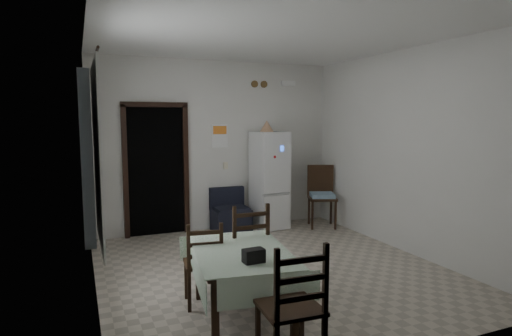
{
  "coord_description": "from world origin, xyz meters",
  "views": [
    {
      "loc": [
        -2.22,
        -4.81,
        1.92
      ],
      "look_at": [
        0.0,
        0.5,
        1.25
      ],
      "focal_mm": 30.0,
      "sensor_mm": 36.0,
      "label": 1
    }
  ],
  "objects": [
    {
      "name": "vent_right",
      "position": [
        0.88,
        2.23,
        2.52
      ],
      "size": [
        0.12,
        0.03,
        0.12
      ],
      "primitive_type": "cylinder",
      "rotation": [
        1.57,
        0.0,
        0.0
      ],
      "color": "brown",
      "rests_on": "ground"
    },
    {
      "name": "dining_chair_far_left",
      "position": [
        -1.08,
        -0.66,
        0.44
      ],
      "size": [
        0.43,
        0.43,
        0.89
      ],
      "primitive_type": null,
      "rotation": [
        0.0,
        0.0,
        3.0
      ],
      "color": "black",
      "rests_on": "ground"
    },
    {
      "name": "black_bag",
      "position": [
        -0.86,
        -1.5,
        0.74
      ],
      "size": [
        0.19,
        0.12,
        0.12
      ],
      "primitive_type": "cube",
      "rotation": [
        0.0,
        0.0,
        0.06
      ],
      "color": "black",
      "rests_on": "dining_table"
    },
    {
      "name": "wall_right",
      "position": [
        2.1,
        0.0,
        1.45
      ],
      "size": [
        0.02,
        4.5,
        2.9
      ],
      "primitive_type": null,
      "color": "silver",
      "rests_on": "ground"
    },
    {
      "name": "wall_left",
      "position": [
        -2.1,
        0.0,
        1.45
      ],
      "size": [
        0.02,
        4.5,
        2.9
      ],
      "primitive_type": null,
      "color": "silver",
      "rests_on": "ground"
    },
    {
      "name": "vent_left",
      "position": [
        0.7,
        2.23,
        2.52
      ],
      "size": [
        0.12,
        0.03,
        0.12
      ],
      "primitive_type": "cylinder",
      "rotation": [
        1.57,
        0.0,
        0.0
      ],
      "color": "brown",
      "rests_on": "ground"
    },
    {
      "name": "ground",
      "position": [
        0.0,
        0.0,
        0.0
      ],
      "size": [
        4.5,
        4.5,
        0.0
      ],
      "primitive_type": "plane",
      "color": "#A89C89",
      "rests_on": "ground"
    },
    {
      "name": "navy_seat",
      "position": [
        0.14,
        1.93,
        0.37
      ],
      "size": [
        0.62,
        0.61,
        0.73
      ],
      "primitive_type": null,
      "rotation": [
        0.0,
        0.0,
        -0.03
      ],
      "color": "black",
      "rests_on": "ground"
    },
    {
      "name": "dining_chair_near_head",
      "position": [
        -0.8,
        -2.07,
        0.52
      ],
      "size": [
        0.46,
        0.46,
        1.04
      ],
      "primitive_type": null,
      "rotation": [
        0.0,
        0.0,
        3.09
      ],
      "color": "black",
      "rests_on": "ground"
    },
    {
      "name": "curtain",
      "position": [
        -2.04,
        -0.2,
        1.55
      ],
      "size": [
        0.02,
        1.45,
        1.85
      ],
      "primitive_type": "cube",
      "color": "silver",
      "rests_on": "ground"
    },
    {
      "name": "calendar_image",
      "position": [
        0.05,
        2.23,
        1.72
      ],
      "size": [
        0.24,
        0.01,
        0.14
      ],
      "primitive_type": "cube",
      "color": "orange",
      "rests_on": "ground"
    },
    {
      "name": "dining_chair_far_right",
      "position": [
        -0.56,
        -0.55,
        0.51
      ],
      "size": [
        0.45,
        0.45,
        1.02
      ],
      "primitive_type": null,
      "rotation": [
        0.0,
        0.0,
        3.12
      ],
      "color": "black",
      "rests_on": "ground"
    },
    {
      "name": "window_recess",
      "position": [
        -2.15,
        -0.2,
        1.55
      ],
      "size": [
        0.1,
        1.2,
        1.6
      ],
      "primitive_type": "cube",
      "color": "silver",
      "rests_on": "ground"
    },
    {
      "name": "wall_front",
      "position": [
        0.0,
        -2.25,
        1.45
      ],
      "size": [
        4.2,
        0.02,
        2.9
      ],
      "primitive_type": null,
      "color": "silver",
      "rests_on": "ground"
    },
    {
      "name": "light_switch",
      "position": [
        0.15,
        2.24,
        1.1
      ],
      "size": [
        0.08,
        0.02,
        0.12
      ],
      "primitive_type": "cube",
      "color": "beige",
      "rests_on": "ground"
    },
    {
      "name": "wall_back",
      "position": [
        0.0,
        2.25,
        1.45
      ],
      "size": [
        4.2,
        0.02,
        2.9
      ],
      "primitive_type": null,
      "color": "silver",
      "rests_on": "ground"
    },
    {
      "name": "ceiling",
      "position": [
        0.0,
        0.0,
        2.9
      ],
      "size": [
        4.2,
        4.5,
        0.02
      ],
      "primitive_type": null,
      "color": "white",
      "rests_on": "ground"
    },
    {
      "name": "tan_cone",
      "position": [
        0.78,
        1.89,
        1.79
      ],
      "size": [
        0.26,
        0.26,
        0.19
      ],
      "primitive_type": "cone",
      "rotation": [
        0.0,
        0.0,
        -0.12
      ],
      "color": "tan",
      "rests_on": "fridge"
    },
    {
      "name": "curtain_rod",
      "position": [
        -2.03,
        -0.2,
        2.5
      ],
      "size": [
        0.02,
        1.6,
        0.02
      ],
      "primitive_type": "cylinder",
      "rotation": [
        1.57,
        0.0,
        0.0
      ],
      "color": "black",
      "rests_on": "ground"
    },
    {
      "name": "fridge",
      "position": [
        0.86,
        1.93,
        0.85
      ],
      "size": [
        0.6,
        0.6,
        1.69
      ],
      "primitive_type": null,
      "rotation": [
        0.0,
        0.0,
        0.1
      ],
      "color": "silver",
      "rests_on": "ground"
    },
    {
      "name": "doorway",
      "position": [
        -1.05,
        2.45,
        1.06
      ],
      "size": [
        1.06,
        0.52,
        2.22
      ],
      "color": "black",
      "rests_on": "ground"
    },
    {
      "name": "emergency_light",
      "position": [
        1.35,
        2.21,
        2.55
      ],
      "size": [
        0.25,
        0.07,
        0.09
      ],
      "primitive_type": "cube",
      "color": "white",
      "rests_on": "ground"
    },
    {
      "name": "corner_chair",
      "position": [
        1.74,
        1.61,
        0.54
      ],
      "size": [
        0.61,
        0.61,
        1.09
      ],
      "primitive_type": null,
      "rotation": [
        0.0,
        0.0,
        -0.37
      ],
      "color": "black",
      "rests_on": "ground"
    },
    {
      "name": "calendar",
      "position": [
        0.05,
        2.24,
        1.62
      ],
      "size": [
        0.28,
        0.02,
        0.4
      ],
      "primitive_type": "cube",
      "color": "white",
      "rests_on": "ground"
    },
    {
      "name": "dining_table",
      "position": [
        -0.84,
        -1.14,
        0.34
      ],
      "size": [
        1.05,
        1.42,
        0.68
      ],
      "primitive_type": null,
      "rotation": [
        0.0,
        0.0,
        -0.15
      ],
      "color": "#A9BFA3",
      "rests_on": "ground"
    }
  ]
}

